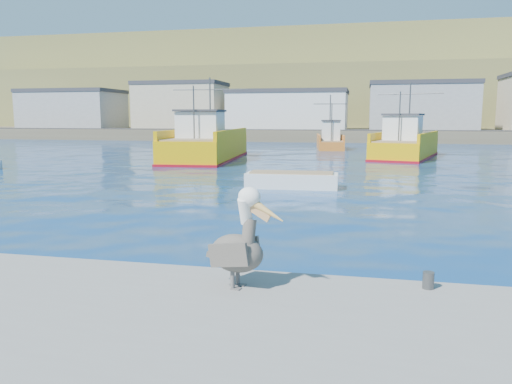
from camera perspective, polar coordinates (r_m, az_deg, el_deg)
ground at (r=12.87m, az=3.64°, el=-7.15°), size 260.00×260.00×0.00m
dock_bollards at (r=9.38m, az=4.19°, el=-9.04°), size 36.20×0.20×0.30m
far_shore at (r=121.60m, az=11.56°, el=10.98°), size 200.00×81.00×24.00m
trawler_yellow_a at (r=41.61m, az=-5.72°, el=5.36°), size 6.39×14.33×6.86m
trawler_yellow_b at (r=45.13m, az=16.67°, el=5.13°), size 6.79×12.38×6.57m
boat_orange at (r=55.25m, az=8.47°, el=5.86°), size 3.68×7.31×5.91m
skiff_mid at (r=24.80m, az=4.10°, el=1.20°), size 4.58×1.76×0.98m
pelican at (r=8.75m, az=-1.93°, el=-6.07°), size 1.47×0.76×1.80m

